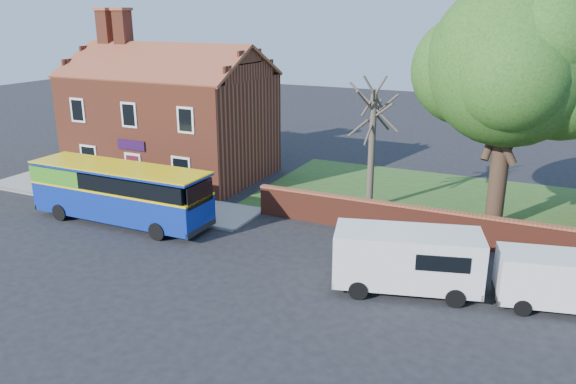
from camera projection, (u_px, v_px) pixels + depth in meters
The scene contains 11 objects.
ground at pixel (150, 255), 24.99m from camera, with size 120.00×120.00×0.00m, color black.
pavement at pixel (116, 197), 32.77m from camera, with size 18.00×3.50×0.12m, color gray.
kerb at pixel (94, 205), 31.26m from camera, with size 18.00×0.15×0.14m, color slate.
grass_strip at pixel (489, 208), 30.94m from camera, with size 26.00×12.00×0.04m, color #426B28.
shop_building at pixel (171, 123), 36.72m from camera, with size 12.30×8.13×10.50m.
boundary_wall at pixel (476, 231), 25.52m from camera, with size 22.00×0.38×1.60m.
bus at pixel (115, 190), 28.54m from camera, with size 9.80×2.59×2.98m.
van_near at pixel (407, 258), 21.43m from camera, with size 5.90×3.58×2.42m.
van_far at pixel (565, 279), 20.16m from camera, with size 4.95×2.84×2.05m.
large_tree at pixel (514, 69), 26.07m from camera, with size 9.80×7.75×11.95m.
bare_tree at pixel (372, 146), 29.96m from camera, with size 2.58×3.07×6.87m.
Camera 1 is at (15.35, -18.16, 10.26)m, focal length 35.00 mm.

